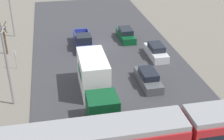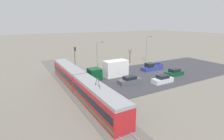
{
  "view_description": "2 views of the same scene",
  "coord_description": "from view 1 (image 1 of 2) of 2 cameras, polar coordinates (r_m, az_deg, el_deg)",
  "views": [
    {
      "loc": [
        6.15,
        36.58,
        16.36
      ],
      "look_at": [
        0.78,
        10.29,
        1.9
      ],
      "focal_mm": 50.0,
      "sensor_mm": 36.0,
      "label": 1
    },
    {
      "loc": [
        -29.29,
        29.66,
        11.78
      ],
      "look_at": [
        1.96,
        11.83,
        1.8
      ],
      "focal_mm": 28.0,
      "sensor_mm": 36.0,
      "label": 2
    }
  ],
  "objects": [
    {
      "name": "street_lamp_mid_block",
      "position": [
        28.45,
        -18.64,
        1.24
      ],
      "size": [
        0.36,
        1.95,
        7.02
      ],
      "color": "gray",
      "rests_on": "ground"
    },
    {
      "name": "sedan_car_1",
      "position": [
        42.07,
        2.54,
        6.45
      ],
      "size": [
        1.8,
        4.51,
        1.53
      ],
      "color": "#0C4723",
      "rests_on": "ground"
    },
    {
      "name": "pickup_truck",
      "position": [
        39.81,
        -5.28,
        5.15
      ],
      "size": [
        1.99,
        5.71,
        1.86
      ],
      "color": "navy",
      "rests_on": "ground"
    },
    {
      "name": "box_truck",
      "position": [
        29.07,
        -3.1,
        -2.02
      ],
      "size": [
        2.57,
        9.01,
        3.5
      ],
      "color": "#0C4723",
      "rests_on": "ground"
    },
    {
      "name": "ground_plane",
      "position": [
        40.54,
        -1.83,
        4.5
      ],
      "size": [
        320.0,
        320.0,
        0.0
      ],
      "primitive_type": "plane",
      "color": "slate"
    },
    {
      "name": "light_rail_tram",
      "position": [
        23.41,
        13.12,
        -11.37
      ],
      "size": [
        27.19,
        2.78,
        4.46
      ],
      "color": "#B21E23",
      "rests_on": "ground"
    },
    {
      "name": "no_parking_sign",
      "position": [
        35.78,
        -17.28,
        2.12
      ],
      "size": [
        0.32,
        0.08,
        2.17
      ],
      "color": "gray",
      "rests_on": "ground"
    },
    {
      "name": "street_tree",
      "position": [
        39.61,
        -18.98,
        5.26
      ],
      "size": [
        0.98,
        0.82,
        4.1
      ],
      "color": "brown",
      "rests_on": "ground"
    },
    {
      "name": "sedan_car_0",
      "position": [
        31.67,
        6.64,
        -1.54
      ],
      "size": [
        1.75,
        4.75,
        1.49
      ],
      "color": "#4C5156",
      "rests_on": "ground"
    },
    {
      "name": "street_lamp_near_crossing",
      "position": [
        44.29,
        -18.15,
        11.35
      ],
      "size": [
        0.36,
        1.95,
        7.68
      ],
      "color": "gray",
      "rests_on": "ground"
    },
    {
      "name": "sedan_car_2",
      "position": [
        37.47,
        8.07,
        3.37
      ],
      "size": [
        1.77,
        4.48,
        1.57
      ],
      "color": "silver",
      "rests_on": "ground"
    },
    {
      "name": "road_surface",
      "position": [
        40.53,
        -1.83,
        4.55
      ],
      "size": [
        17.48,
        43.6,
        0.08
      ],
      "color": "#38383D",
      "rests_on": "ground"
    }
  ]
}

